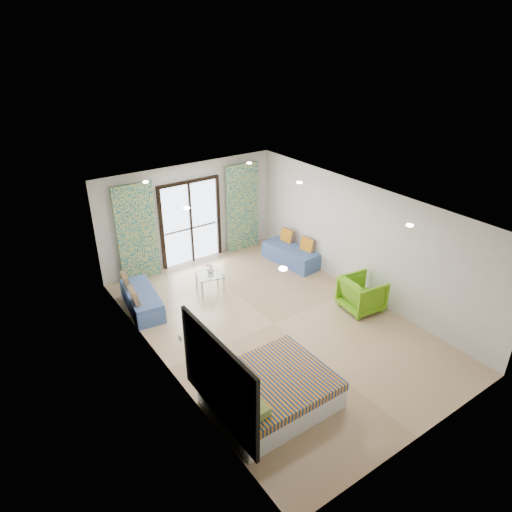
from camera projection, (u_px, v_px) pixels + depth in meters
floor at (274, 324)px, 9.89m from camera, size 5.00×7.50×0.01m
ceiling at (277, 207)px, 8.68m from camera, size 5.00×7.50×0.01m
wall_back at (190, 214)px, 12.04m from camera, size 5.00×0.01×2.70m
wall_front at (433, 371)px, 6.54m from camera, size 5.00×0.01×2.70m
wall_left at (162, 308)px, 8.01m from camera, size 0.01×7.50×2.70m
wall_right at (361, 240)px, 10.57m from camera, size 0.01×7.50×2.70m
balcony_door at (190, 218)px, 12.06m from camera, size 1.76×0.08×2.28m
balcony_rail at (191, 228)px, 12.20m from camera, size 1.52×0.03×0.04m
curtain_left at (137, 233)px, 11.16m from camera, size 1.00×0.10×2.50m
curtain_right at (242, 208)px, 12.74m from camera, size 1.00×0.10×2.50m
downlight_a at (283, 269)px, 6.51m from camera, size 0.12×0.12×0.02m
downlight_b at (410, 225)px, 7.94m from camera, size 0.12×0.12×0.02m
downlight_c at (187, 208)px, 8.71m from camera, size 0.12×0.12×0.02m
downlight_d at (299, 183)px, 10.15m from camera, size 0.12×0.12×0.02m
downlight_e at (145, 182)px, 10.18m from camera, size 0.12×0.12×0.02m
downlight_f at (249, 163)px, 11.61m from camera, size 0.12×0.12×0.02m
headboard at (218, 379)px, 6.81m from camera, size 0.06×2.10×1.50m
switch_plate at (180, 338)px, 7.72m from camera, size 0.02×0.10×0.10m
bed at (270, 391)px, 7.65m from camera, size 1.98×1.62×0.68m
daybed_left at (141, 300)px, 10.31m from camera, size 0.83×1.68×0.79m
daybed_right at (291, 254)px, 12.36m from camera, size 0.81×1.71×0.81m
coffee_table at (210, 276)px, 11.07m from camera, size 0.75×0.75×0.71m
vase at (210, 270)px, 11.06m from camera, size 0.22×0.23×0.18m
armchair at (362, 292)px, 10.24m from camera, size 0.88×0.92×0.86m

